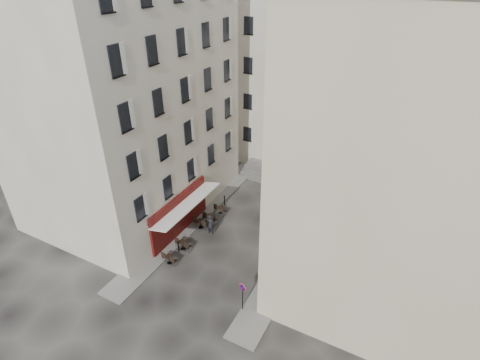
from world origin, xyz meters
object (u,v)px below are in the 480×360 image
Objects in this scene: no_parking_sign at (243,292)px; bistro_table_a at (170,258)px; bistro_table_b at (183,244)px; pedestrian at (210,224)px.

no_parking_sign reaches higher than bistro_table_a.
bistro_table_b is (-6.65, 3.06, -1.12)m from no_parking_sign.
no_parking_sign is at bearing -24.72° from bistro_table_b.
pedestrian is at bearing 72.16° from bistro_table_b.
bistro_table_b is (-0.01, 1.73, 0.04)m from bistro_table_a.
bistro_table_a is at bearing -172.63° from no_parking_sign.
no_parking_sign is 1.84× the size of bistro_table_a.
bistro_table_a is at bearing -89.72° from bistro_table_b.
pedestrian is at bearing 154.47° from no_parking_sign.
no_parking_sign reaches higher than bistro_table_b.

